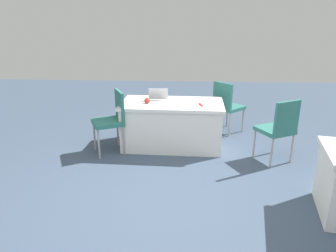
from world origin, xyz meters
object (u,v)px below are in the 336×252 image
at_px(chair_back_row, 227,104).
at_px(laptop_silver, 158,100).
at_px(scissors_red, 201,105).
at_px(table_foreground, 172,124).
at_px(chair_tucked_right, 112,117).
at_px(yarn_ball, 147,101).
at_px(chair_tucked_left, 279,127).

xyz_separation_m(chair_back_row, laptop_silver, (1.18, 0.69, 0.24)).
bearing_deg(chair_back_row, laptop_silver, -102.55).
height_order(chair_back_row, scissors_red, chair_back_row).
bearing_deg(laptop_silver, chair_back_row, -153.66).
bearing_deg(scissors_red, laptop_silver, -114.13).
bearing_deg(scissors_red, chair_back_row, 137.20).
height_order(laptop_silver, scissors_red, laptop_silver).
relative_size(table_foreground, scissors_red, 9.17).
height_order(chair_tucked_right, chair_back_row, chair_tucked_right).
xyz_separation_m(chair_back_row, yarn_ball, (1.35, 0.79, 0.24)).
height_order(table_foreground, yarn_ball, yarn_ball).
height_order(chair_tucked_left, scissors_red, chair_tucked_left).
distance_m(chair_tucked_right, laptop_silver, 0.79).
height_order(table_foreground, chair_tucked_left, chair_tucked_left).
xyz_separation_m(chair_tucked_left, chair_tucked_right, (2.47, -0.23, 0.02)).
distance_m(table_foreground, chair_tucked_right, 0.98).
bearing_deg(laptop_silver, chair_tucked_right, 20.97).
relative_size(chair_back_row, scissors_red, 5.26).
relative_size(chair_back_row, yarn_ball, 10.48).
relative_size(chair_tucked_right, scissors_red, 5.42).
bearing_deg(yarn_ball, chair_tucked_left, 167.06).
distance_m(chair_tucked_left, chair_back_row, 1.37).
bearing_deg(table_foreground, chair_tucked_right, 18.31).
bearing_deg(scissors_red, table_foreground, -118.21).
bearing_deg(table_foreground, scissors_red, 163.44).
bearing_deg(laptop_silver, yarn_ball, 26.98).
relative_size(chair_tucked_left, scissors_red, 5.30).
bearing_deg(chair_tucked_right, scissors_red, -109.02).
bearing_deg(yarn_ball, scissors_red, 176.58).
height_order(chair_tucked_right, laptop_silver, chair_tucked_right).
xyz_separation_m(table_foreground, scissors_red, (-0.45, 0.13, 0.37)).
bearing_deg(chair_tucked_left, chair_back_row, 87.71).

